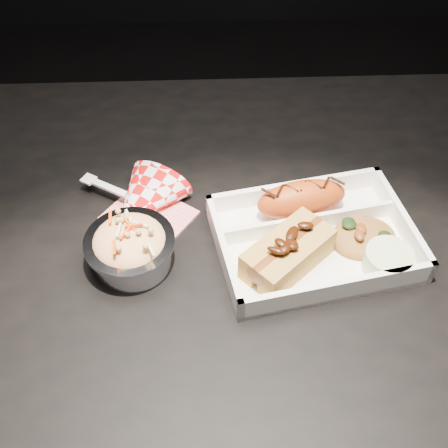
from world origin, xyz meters
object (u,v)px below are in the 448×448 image
at_px(fried_pastry, 302,199).
at_px(napkin_fork, 141,203).
at_px(dining_table, 245,292).
at_px(hotdog, 288,251).
at_px(food_tray, 313,241).
at_px(foil_coleslaw_cup, 130,246).

distance_m(fried_pastry, napkin_fork, 0.22).
xyz_separation_m(dining_table, hotdog, (0.05, -0.03, 0.12)).
xyz_separation_m(food_tray, hotdog, (-0.04, -0.03, 0.02)).
xyz_separation_m(food_tray, foil_coleslaw_cup, (-0.24, -0.02, 0.02)).
xyz_separation_m(dining_table, fried_pastry, (0.08, 0.06, 0.12)).
xyz_separation_m(fried_pastry, foil_coleslaw_cup, (-0.22, -0.07, -0.00)).
bearing_deg(dining_table, napkin_fork, 150.65).
bearing_deg(napkin_fork, food_tray, 13.76).
height_order(food_tray, hotdog, hotdog).
distance_m(dining_table, foil_coleslaw_cup, 0.19).
distance_m(dining_table, napkin_fork, 0.19).
bearing_deg(food_tray, dining_table, 174.24).
bearing_deg(hotdog, food_tray, -0.21).
distance_m(hotdog, napkin_fork, 0.22).
distance_m(hotdog, foil_coleslaw_cup, 0.20).
bearing_deg(hotdog, foil_coleslaw_cup, 133.08).
height_order(dining_table, food_tray, food_tray).
xyz_separation_m(hotdog, foil_coleslaw_cup, (-0.20, 0.02, -0.00)).
distance_m(foil_coleslaw_cup, napkin_fork, 0.09).
height_order(fried_pastry, napkin_fork, napkin_fork).
bearing_deg(fried_pastry, napkin_fork, 175.43).
height_order(food_tray, fried_pastry, fried_pastry).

